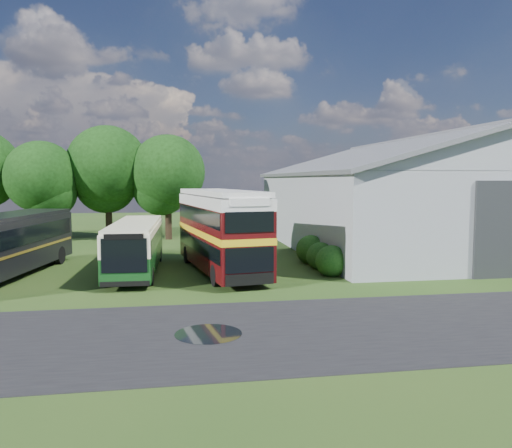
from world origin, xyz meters
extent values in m
plane|color=#1D3D13|center=(0.00, 0.00, 0.00)|extent=(120.00, 120.00, 0.00)
cube|color=black|center=(3.00, -3.00, 0.00)|extent=(60.00, 8.00, 0.02)
cylinder|color=black|center=(-1.50, -3.00, 0.00)|extent=(2.20, 2.20, 0.01)
cube|color=gray|center=(15.00, 16.00, 2.75)|extent=(18.00, 24.00, 5.50)
cylinder|color=black|center=(-13.00, 23.50, 1.53)|extent=(0.56, 0.56, 3.06)
sphere|color=black|center=(-13.00, 23.50, 5.27)|extent=(5.78, 5.78, 5.78)
cylinder|color=black|center=(-8.00, 24.80, 1.80)|extent=(0.56, 0.56, 3.60)
sphere|color=black|center=(-8.00, 24.80, 6.20)|extent=(6.80, 6.80, 6.80)
cylinder|color=black|center=(-3.00, 23.80, 1.66)|extent=(0.56, 0.56, 3.31)
sphere|color=black|center=(-3.00, 23.80, 5.70)|extent=(6.26, 6.26, 6.26)
sphere|color=#194714|center=(5.60, 6.00, 0.00)|extent=(1.70, 1.70, 1.70)
sphere|color=#194714|center=(5.60, 8.00, 0.00)|extent=(1.60, 1.60, 1.60)
sphere|color=#194714|center=(5.60, 10.00, 0.00)|extent=(1.80, 1.80, 1.80)
cube|color=#103C15|center=(-4.60, 8.64, 1.52)|extent=(2.63, 10.11, 2.50)
cube|color=#43090B|center=(-0.06, 8.03, 2.40)|extent=(4.29, 10.71, 4.17)
cube|color=black|center=(-11.19, 8.35, 1.78)|extent=(4.57, 12.02, 2.92)
camera|label=1|loc=(-2.56, -18.92, 5.02)|focal=35.00mm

